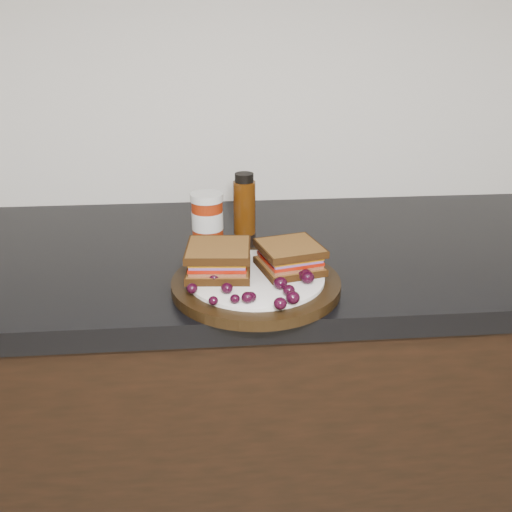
{
  "coord_description": "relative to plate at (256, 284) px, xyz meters",
  "views": [
    {
      "loc": [
        -0.04,
        0.66,
        1.32
      ],
      "look_at": [
        0.04,
        1.51,
        0.96
      ],
      "focal_mm": 40.0,
      "sensor_mm": 36.0,
      "label": 1
    }
  ],
  "objects": [
    {
      "name": "wall_back",
      "position": [
        -0.04,
        0.49,
        0.44
      ],
      "size": [
        4.0,
        0.01,
        2.7
      ],
      "primitive_type": "cube",
      "color": "white",
      "rests_on": "ground_plane"
    },
    {
      "name": "base_cabinets",
      "position": [
        -0.04,
        0.19,
        -0.48
      ],
      "size": [
        3.96,
        0.58,
        0.86
      ],
      "primitive_type": "cube",
      "color": "black",
      "rests_on": "ground_plane"
    },
    {
      "name": "countertop",
      "position": [
        -0.04,
        0.19,
        -0.03
      ],
      "size": [
        3.98,
        0.6,
        0.04
      ],
      "primitive_type": "cube",
      "color": "black",
      "rests_on": "base_cabinets"
    },
    {
      "name": "plate",
      "position": [
        0.0,
        0.0,
        0.0
      ],
      "size": [
        0.28,
        0.28,
        0.02
      ],
      "primitive_type": "cylinder",
      "color": "black",
      "rests_on": "countertop"
    },
    {
      "name": "sandwich_left",
      "position": [
        -0.06,
        0.02,
        0.04
      ],
      "size": [
        0.11,
        0.11,
        0.05
      ],
      "primitive_type": null,
      "rotation": [
        0.0,
        0.0,
        -0.09
      ],
      "color": "brown",
      "rests_on": "plate"
    },
    {
      "name": "sandwich_right",
      "position": [
        0.06,
        0.02,
        0.04
      ],
      "size": [
        0.12,
        0.12,
        0.04
      ],
      "primitive_type": null,
      "rotation": [
        0.0,
        0.0,
        0.25
      ],
      "color": "brown",
      "rests_on": "plate"
    },
    {
      "name": "grape_0",
      "position": [
        -0.1,
        -0.05,
        0.02
      ],
      "size": [
        0.02,
        0.02,
        0.02
      ],
      "primitive_type": "ellipsoid",
      "color": "black",
      "rests_on": "plate"
    },
    {
      "name": "grape_1",
      "position": [
        -0.05,
        -0.06,
        0.02
      ],
      "size": [
        0.02,
        0.02,
        0.02
      ],
      "primitive_type": "ellipsoid",
      "color": "black",
      "rests_on": "plate"
    },
    {
      "name": "grape_2",
      "position": [
        -0.07,
        -0.09,
        0.02
      ],
      "size": [
        0.01,
        0.01,
        0.01
      ],
      "primitive_type": "ellipsoid",
      "color": "black",
      "rests_on": "plate"
    },
    {
      "name": "grape_3",
      "position": [
        -0.04,
        -0.09,
        0.02
      ],
      "size": [
        0.02,
        0.02,
        0.01
      ],
      "primitive_type": "ellipsoid",
      "color": "black",
      "rests_on": "plate"
    },
    {
      "name": "grape_4",
      "position": [
        -0.02,
        -0.09,
        0.02
      ],
      "size": [
        0.02,
        0.02,
        0.02
      ],
      "primitive_type": "ellipsoid",
      "color": "black",
      "rests_on": "plate"
    },
    {
      "name": "grape_5",
      "position": [
        -0.02,
        -0.09,
        0.02
      ],
      "size": [
        0.02,
        0.02,
        0.02
      ],
      "primitive_type": "ellipsoid",
      "color": "black",
      "rests_on": "plate"
    },
    {
      "name": "grape_6",
      "position": [
        0.03,
        -0.12,
        0.02
      ],
      "size": [
        0.02,
        0.02,
        0.02
      ],
      "primitive_type": "ellipsoid",
      "color": "black",
      "rests_on": "plate"
    },
    {
      "name": "grape_7",
      "position": [
        0.05,
        -0.1,
        0.03
      ],
      "size": [
        0.02,
        0.02,
        0.02
      ],
      "primitive_type": "ellipsoid",
      "color": "black",
      "rests_on": "plate"
    },
    {
      "name": "grape_8",
      "position": [
        0.04,
        -0.08,
        0.02
      ],
      "size": [
        0.02,
        0.02,
        0.02
      ],
      "primitive_type": "ellipsoid",
      "color": "black",
      "rests_on": "plate"
    },
    {
      "name": "grape_9",
      "position": [
        0.03,
        -0.05,
        0.03
      ],
      "size": [
        0.02,
        0.02,
        0.02
      ],
      "primitive_type": "ellipsoid",
      "color": "black",
      "rests_on": "plate"
    },
    {
      "name": "grape_10",
      "position": [
        0.08,
        -0.03,
        0.03
      ],
      "size": [
        0.02,
        0.02,
        0.02
      ],
      "primitive_type": "ellipsoid",
      "color": "black",
      "rests_on": "plate"
    },
    {
      "name": "grape_11",
      "position": [
        0.07,
        -0.02,
        0.02
      ],
      "size": [
        0.02,
        0.02,
        0.02
      ],
      "primitive_type": "ellipsoid",
      "color": "black",
      "rests_on": "plate"
    },
    {
      "name": "grape_12",
      "position": [
        0.08,
        -0.02,
        0.02
      ],
      "size": [
        0.02,
        0.02,
        0.02
      ],
      "primitive_type": "ellipsoid",
      "color": "black",
      "rests_on": "plate"
    },
    {
      "name": "grape_13",
      "position": [
        0.1,
        0.02,
        0.02
      ],
      "size": [
        0.02,
        0.02,
        0.01
      ],
      "primitive_type": "ellipsoid",
      "color": "black",
      "rests_on": "plate"
    },
    {
      "name": "grape_14",
      "position": [
        0.07,
        0.04,
        0.02
      ],
      "size": [
        0.02,
        0.02,
        0.02
      ],
      "primitive_type": "ellipsoid",
      "color": "black",
      "rests_on": "plate"
    },
    {
      "name": "grape_15",
      "position": [
        0.04,
        0.04,
        0.02
      ],
      "size": [
        0.02,
        0.02,
        0.02
      ],
      "primitive_type": "ellipsoid",
      "color": "black",
      "rests_on": "plate"
    },
    {
      "name": "grape_16",
      "position": [
        -0.05,
        0.05,
        0.02
      ],
      "size": [
        0.02,
        0.02,
        0.02
      ],
      "primitive_type": "ellipsoid",
      "color": "black",
      "rests_on": "plate"
    },
    {
      "name": "grape_17",
      "position": [
        -0.06,
        0.03,
        0.02
      ],
      "size": [
        0.02,
        0.02,
        0.02
      ],
      "primitive_type": "ellipsoid",
      "color": "black",
      "rests_on": "plate"
    },
    {
      "name": "grape_18",
      "position": [
        -0.08,
        0.03,
        0.02
      ],
      "size": [
        0.02,
        0.02,
        0.02
      ],
      "primitive_type": "ellipsoid",
      "color": "black",
      "rests_on": "plate"
    },
    {
      "name": "grape_19",
      "position": [
        -0.08,
        0.01,
        0.02
      ],
      "size": [
        0.02,
        0.02,
        0.02
      ],
      "primitive_type": "ellipsoid",
      "color": "black",
      "rests_on": "plate"
    },
    {
      "name": "grape_20",
      "position": [
        -0.07,
        -0.02,
        0.02
      ],
      "size": [
        0.02,
        0.02,
        0.02
      ],
      "primitive_type": "ellipsoid",
      "color": "black",
      "rests_on": "plate"
    },
    {
      "name": "grape_21",
      "position": [
        -0.05,
        0.03,
        0.02
      ],
      "size": [
        0.02,
        0.02,
        0.02
      ],
      "primitive_type": "ellipsoid",
      "color": "black",
      "rests_on": "plate"
    },
    {
      "name": "grape_22",
      "position": [
        -0.07,
        0.02,
        0.02
      ],
      "size": [
        0.02,
        0.02,
        0.01
      ],
      "primitive_type": "ellipsoid",
      "color": "black",
      "rests_on": "plate"
    },
    {
      "name": "grape_23",
      "position": [
        -0.1,
        0.0,
        0.02
      ],
      "size": [
        0.02,
        0.02,
        0.02
      ],
      "primitive_type": "ellipsoid",
      "color": "black",
      "rests_on": "plate"
    },
    {
      "name": "condiment_jar",
      "position": [
        -0.08,
        0.24,
        0.04
      ],
      "size": [
        0.08,
        0.08,
        0.1
      ],
      "primitive_type": "cylinder",
      "rotation": [
        0.0,
        0.0,
        0.36
      ],
      "color": "maroon",
      "rests_on": "countertop"
    },
    {
      "name": "oil_bottle",
      "position": [
        -0.0,
        0.27,
        0.05
      ],
      "size": [
        0.05,
        0.05,
        0.13
      ],
      "primitive_type": "cylinder",
      "rotation": [
        0.0,
        0.0,
        0.17
      ],
      "color": "#442006",
      "rests_on": "countertop"
    }
  ]
}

